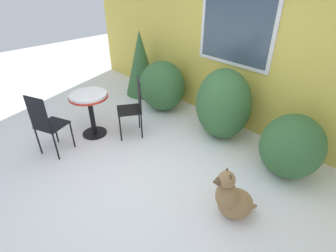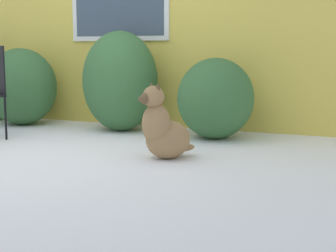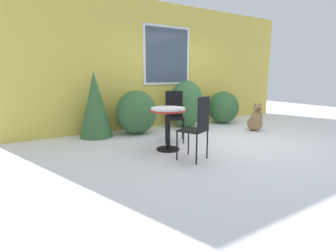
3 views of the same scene
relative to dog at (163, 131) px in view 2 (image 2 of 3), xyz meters
The scene contains 6 objects.
ground_plane 1.37m from the dog, 163.65° to the right, with size 16.00×16.00×0.00m, color white.
house_wall 2.59m from the dog, 125.43° to the left, with size 8.00×0.10×3.09m.
shrub_left 2.83m from the dog, 153.94° to the left, with size 0.92×0.85×0.98m.
shrub_middle 1.73m from the dog, 131.08° to the left, with size 0.91×0.81×1.18m.
shrub_right 1.22m from the dog, 85.55° to the left, with size 0.82×0.89×0.87m.
dog is the anchor object (origin of this frame).
Camera 2 is at (3.08, -3.71, 0.96)m, focal length 55.00 mm.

